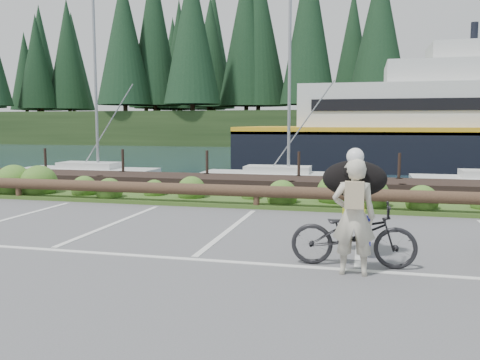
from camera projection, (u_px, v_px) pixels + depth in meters
ground at (200, 253)px, 8.52m from camera, size 72.00×72.00×0.00m
harbor_backdrop at (351, 136)px, 84.09m from camera, size 170.00×160.00×30.00m
vegetation_strip at (262, 203)px, 13.63m from camera, size 34.00×1.60×0.10m
log_rail at (256, 209)px, 12.96m from camera, size 32.00×0.30×0.60m
bicycle at (353, 235)px, 7.70m from camera, size 1.89×0.69×0.99m
cyclist at (354, 217)px, 7.23m from camera, size 0.62×0.42×1.69m
dog at (355, 179)px, 8.19m from camera, size 0.52×1.04×0.59m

